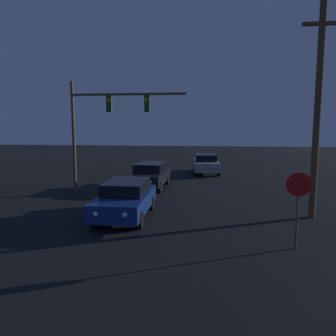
# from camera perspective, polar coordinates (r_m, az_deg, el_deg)

# --- Properties ---
(car_near) EXTENTS (2.04, 4.58, 1.53)m
(car_near) POSITION_cam_1_polar(r_m,az_deg,el_deg) (14.01, -7.41, -5.29)
(car_near) COLOR navy
(car_near) RESTS_ON ground_plane
(car_mid) EXTENTS (2.11, 4.61, 1.53)m
(car_mid) POSITION_cam_1_polar(r_m,az_deg,el_deg) (20.47, -3.20, -1.18)
(car_mid) COLOR black
(car_mid) RESTS_ON ground_plane
(car_far) EXTENTS (2.21, 4.64, 1.53)m
(car_far) POSITION_cam_1_polar(r_m,az_deg,el_deg) (26.71, 6.61, 0.82)
(car_far) COLOR #99999E
(car_far) RESTS_ON ground_plane
(traffic_signal_mast) EXTENTS (6.44, 0.30, 6.31)m
(traffic_signal_mast) POSITION_cam_1_polar(r_m,az_deg,el_deg) (18.69, -11.38, 8.51)
(traffic_signal_mast) COLOR brown
(traffic_signal_mast) RESTS_ON ground_plane
(stop_sign) EXTENTS (0.77, 0.07, 2.45)m
(stop_sign) POSITION_cam_1_polar(r_m,az_deg,el_deg) (10.98, 21.72, -4.43)
(stop_sign) COLOR brown
(stop_sign) RESTS_ON ground_plane
(utility_pole) EXTENTS (1.54, 0.28, 8.73)m
(utility_pole) POSITION_cam_1_polar(r_m,az_deg,el_deg) (14.81, 24.61, 9.21)
(utility_pole) COLOR brown
(utility_pole) RESTS_ON ground_plane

